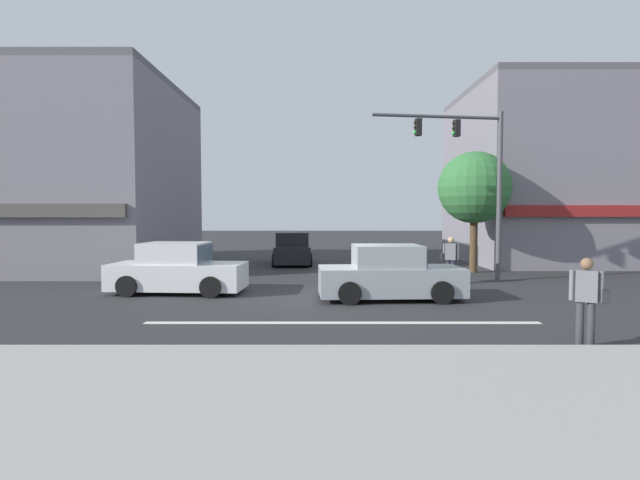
% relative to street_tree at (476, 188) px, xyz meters
% --- Properties ---
extents(ground_plane, '(120.00, 120.00, 0.00)m').
position_rel_street_tree_xyz_m(ground_plane, '(-5.98, -6.30, -3.57)').
color(ground_plane, '#2B2B2D').
extents(lane_marking_stripe, '(9.00, 0.24, 0.01)m').
position_rel_street_tree_xyz_m(lane_marking_stripe, '(-5.98, -9.80, -3.56)').
color(lane_marking_stripe, silver).
rests_on(lane_marking_stripe, ground).
extents(sidewalk_curb, '(40.00, 5.00, 0.16)m').
position_rel_street_tree_xyz_m(sidewalk_curb, '(-5.98, -14.80, -3.49)').
color(sidewalk_curb, '#9E9993').
rests_on(sidewalk_curb, ground).
extents(building_left_block, '(12.44, 10.39, 8.47)m').
position_rel_street_tree_xyz_m(building_left_block, '(-19.45, 2.30, 0.67)').
color(building_left_block, slate).
rests_on(building_left_block, ground).
extents(building_right_corner, '(13.57, 9.57, 8.93)m').
position_rel_street_tree_xyz_m(building_right_corner, '(7.88, 5.20, 0.90)').
color(building_right_corner, slate).
rests_on(building_right_corner, ground).
extents(street_tree, '(3.02, 3.02, 5.10)m').
position_rel_street_tree_xyz_m(street_tree, '(0.00, 0.00, 0.00)').
color(street_tree, '#4C3823').
rests_on(street_tree, ground).
extents(utility_pole_near_left, '(1.40, 0.22, 8.76)m').
position_rel_street_tree_xyz_m(utility_pole_near_left, '(-14.90, -0.59, 0.97)').
color(utility_pole_near_left, brown).
rests_on(utility_pole_near_left, ground).
extents(utility_pole_far_right, '(1.40, 0.22, 8.38)m').
position_rel_street_tree_xyz_m(utility_pole_far_right, '(1.91, 1.77, 0.77)').
color(utility_pole_far_right, brown).
rests_on(utility_pole_far_right, ground).
extents(traffic_light_mast, '(4.85, 0.85, 6.20)m').
position_rel_street_tree_xyz_m(traffic_light_mast, '(-0.88, -2.82, 0.61)').
color(traffic_light_mast, '#47474C').
rests_on(traffic_light_mast, ground).
extents(sedan_waiting_far, '(4.18, 2.03, 1.58)m').
position_rel_street_tree_xyz_m(sedan_waiting_far, '(-4.47, -6.67, -2.85)').
color(sedan_waiting_far, '#999EA3').
rests_on(sedan_waiting_far, ground).
extents(sedan_parked_curbside, '(4.21, 2.09, 1.58)m').
position_rel_street_tree_xyz_m(sedan_parked_curbside, '(-10.94, -5.50, -2.85)').
color(sedan_parked_curbside, silver).
rests_on(sedan_parked_curbside, ground).
extents(sedan_approaching_near, '(2.05, 4.19, 1.58)m').
position_rel_street_tree_xyz_m(sedan_approaching_near, '(-7.87, 3.56, -2.85)').
color(sedan_approaching_near, black).
rests_on(sedan_approaching_near, ground).
extents(pedestrian_foreground_with_bag, '(0.64, 0.51, 1.67)m').
position_rel_street_tree_xyz_m(pedestrian_foreground_with_bag, '(-1.58, -11.92, -2.61)').
color(pedestrian_foreground_with_bag, '#333338').
rests_on(pedestrian_foreground_with_bag, ground).
extents(pedestrian_mid_crossing, '(0.64, 0.51, 1.67)m').
position_rel_street_tree_xyz_m(pedestrian_mid_crossing, '(-1.90, -3.52, -2.61)').
color(pedestrian_mid_crossing, '#232838').
rests_on(pedestrian_mid_crossing, ground).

